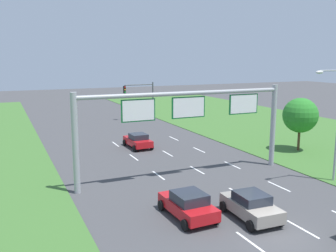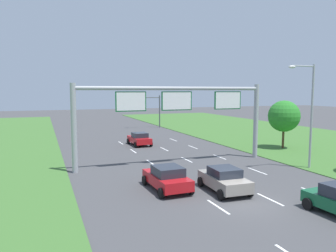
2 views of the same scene
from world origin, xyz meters
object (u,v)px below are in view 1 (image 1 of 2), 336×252
car_lead_silver (138,141)px  sign_gantry (188,115)px  roadside_tree_mid (300,115)px  car_mid_lane (251,206)px  traffic_light_mast (141,94)px  car_far_ahead (188,204)px  street_lamp (335,115)px

car_lead_silver → sign_gantry: bearing=-90.5°
car_lead_silver → roadside_tree_mid: size_ratio=0.76×
car_mid_lane → roadside_tree_mid: 18.37m
traffic_light_mast → car_mid_lane: bearing=-100.3°
sign_gantry → car_lead_silver: bearing=91.3°
roadside_tree_mid → sign_gantry: bearing=-168.3°
sign_gantry → traffic_light_mast: bearing=77.0°
car_mid_lane → sign_gantry: bearing=91.5°
car_far_ahead → sign_gantry: sign_gantry is taller
sign_gantry → traffic_light_mast: (6.41, 27.81, -1.06)m
car_lead_silver → car_mid_lane: 19.16m
car_lead_silver → roadside_tree_mid: roadside_tree_mid is taller
car_far_ahead → street_lamp: size_ratio=0.50×
car_mid_lane → traffic_light_mast: 36.90m
car_far_ahead → roadside_tree_mid: 20.14m
street_lamp → car_far_ahead: bearing=-174.2°
car_lead_silver → sign_gantry: 11.57m
car_lead_silver → traffic_light_mast: traffic_light_mast is taller
car_mid_lane → sign_gantry: (0.17, 8.37, 4.14)m
car_lead_silver → roadside_tree_mid: bearing=-30.6°
car_lead_silver → traffic_light_mast: 18.53m
roadside_tree_mid → street_lamp: bearing=-119.6°
car_far_ahead → sign_gantry: size_ratio=0.24×
traffic_light_mast → roadside_tree_mid: bearing=-72.9°
sign_gantry → roadside_tree_mid: sign_gantry is taller
car_far_ahead → car_lead_silver: bearing=78.0°
street_lamp → roadside_tree_mid: street_lamp is taller
car_mid_lane → car_far_ahead: (-3.25, 1.67, -0.00)m
traffic_light_mast → street_lamp: street_lamp is taller
car_mid_lane → traffic_light_mast: size_ratio=0.73×
car_lead_silver → car_far_ahead: (-3.18, -17.50, 0.03)m
street_lamp → sign_gantry: bearing=149.8°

